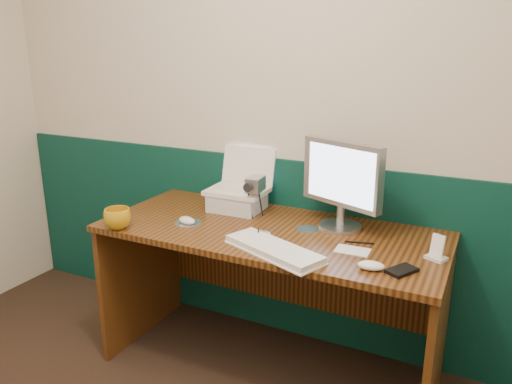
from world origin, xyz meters
The scene contains 19 objects.
back_wall centered at (0.00, 1.75, 1.25)m, with size 3.50×0.04×2.50m, color beige.
wainscot centered at (0.00, 1.74, 0.50)m, with size 3.48×0.02×1.00m, color #073029.
desk centered at (0.16, 1.38, 0.38)m, with size 1.60×0.70×0.75m, color #321A09.
laptop_riser centered at (-0.11, 1.56, 0.79)m, with size 0.26×0.22×0.09m, color silver.
laptop centered at (-0.11, 1.56, 0.96)m, with size 0.30×0.23×0.25m, color white, non-canonical shape.
monitor centered at (0.45, 1.53, 0.96)m, with size 0.42×0.12×0.42m, color #AEAEB3, non-canonical shape.
keyboard centered at (0.29, 1.13, 0.76)m, with size 0.45×0.15×0.03m, color white.
mouse_right centered at (0.69, 1.15, 0.77)m, with size 0.10×0.06×0.03m, color white.
mouse_left centered at (-0.23, 1.27, 0.77)m, with size 0.10×0.06×0.03m, color silver.
mug centered at (-0.48, 1.07, 0.80)m, with size 0.12×0.12×0.10m, color #C58E12.
camcorder centered at (0.02, 1.51, 0.84)m, with size 0.09×0.12×0.19m, color #B7B7BC, non-canonical shape.
cd_spindle centered at (0.17, 1.24, 0.76)m, with size 0.11×0.11×0.02m, color #B0B6C0.
cd_loose_a centered at (-0.23, 1.28, 0.75)m, with size 0.13×0.13×0.00m, color silver.
cd_loose_b centered at (0.32, 1.46, 0.75)m, with size 0.11×0.11×0.00m, color #ADB3BD.
pen centered at (0.58, 1.39, 0.75)m, with size 0.01×0.01×0.12m, color black.
papers centered at (0.58, 1.30, 0.75)m, with size 0.14×0.09×0.00m, color silver.
dock centered at (0.90, 1.36, 0.76)m, with size 0.08×0.06×0.01m, color silver.
music_player centered at (0.90, 1.36, 0.81)m, with size 0.05×0.01×0.09m, color white.
pda centered at (0.80, 1.18, 0.76)m, with size 0.07×0.12×0.01m, color black.
Camera 1 is at (1.07, -0.60, 1.58)m, focal length 35.00 mm.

